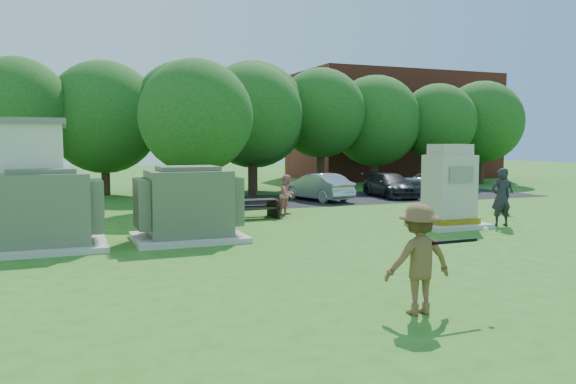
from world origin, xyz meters
name	(u,v)px	position (x,y,z in m)	size (l,w,h in m)	color
ground	(354,264)	(0.00, 0.00, 0.00)	(120.00, 120.00, 0.00)	#2D6619
brick_building	(393,126)	(18.00, 27.00, 4.00)	(15.00, 8.00, 8.00)	maroon
parking_strip	(348,198)	(7.00, 13.50, 0.01)	(20.00, 6.00, 0.01)	#232326
transformer_left	(44,212)	(-6.50, 4.50, 0.97)	(3.00, 2.40, 2.07)	beige
transformer_right	(188,206)	(-2.80, 4.50, 0.97)	(3.00, 2.40, 2.07)	beige
generator_cabinet	(449,191)	(5.50, 3.79, 1.17)	(2.20, 1.80, 2.68)	beige
picnic_table	(255,206)	(0.39, 8.16, 0.42)	(1.59, 1.19, 0.68)	black
batter	(419,259)	(-0.81, -3.62, 0.88)	(1.13, 0.65, 1.75)	brown
person_by_generator	(501,197)	(7.23, 3.35, 0.95)	(0.69, 0.45, 1.90)	black
person_at_picnic	(287,195)	(1.79, 8.57, 0.76)	(0.74, 0.58, 1.53)	#D97374
person_walking_right	(502,191)	(9.94, 6.24, 0.84)	(0.99, 0.41, 1.69)	#27282D
car_white	(200,189)	(-0.49, 13.24, 0.72)	(1.70, 4.22, 1.44)	silver
car_silver_a	(317,187)	(5.08, 12.99, 0.64)	(1.36, 3.91, 1.29)	#B6B5BA
car_dark	(391,185)	(9.20, 13.17, 0.60)	(1.67, 4.10, 1.19)	black
car_silver_b	(432,182)	(12.30, 14.02, 0.63)	(2.10, 4.55, 1.26)	#BBBCC1
batting_equipment	(456,240)	(-0.21, -3.75, 1.17)	(1.23, 0.20, 0.21)	black
tree_row	(218,116)	(1.75, 18.50, 4.15)	(41.30, 13.30, 7.30)	#47301E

